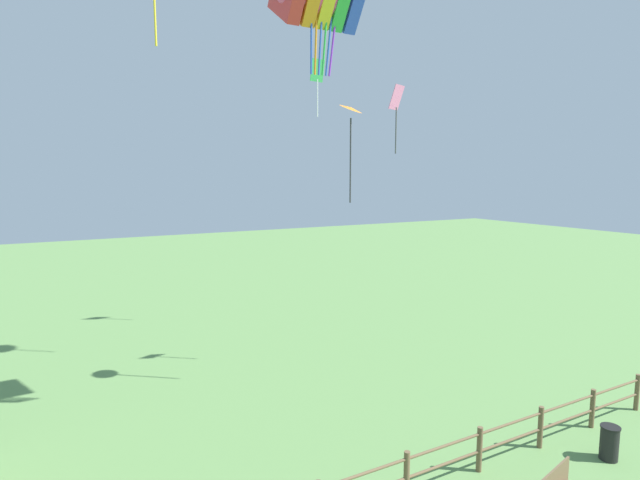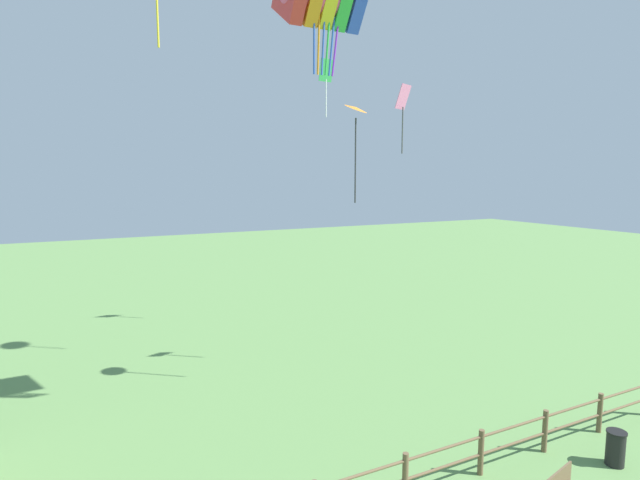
# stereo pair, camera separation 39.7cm
# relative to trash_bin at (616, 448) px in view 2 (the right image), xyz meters

# --- Properties ---
(trash_bin) EXTENTS (0.49, 0.49, 0.90)m
(trash_bin) POSITION_rel_trash_bin_xyz_m (0.00, 0.00, 0.00)
(trash_bin) COLOR black
(trash_bin) RESTS_ON ground_plane
(kite_pink_diamond) EXTENTS (0.70, 0.53, 2.39)m
(kite_pink_diamond) POSITION_rel_trash_bin_xyz_m (-1.28, 7.60, 9.32)
(kite_pink_diamond) COLOR pink
(kite_green_diamond) EXTENTS (0.74, 0.33, 2.56)m
(kite_green_diamond) POSITION_rel_trash_bin_xyz_m (-1.24, 13.55, 11.34)
(kite_green_diamond) COLOR green
(kite_orange_delta) EXTENTS (1.04, 1.03, 3.22)m
(kite_orange_delta) POSITION_rel_trash_bin_xyz_m (-3.63, 6.90, 8.76)
(kite_orange_delta) COLOR orange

